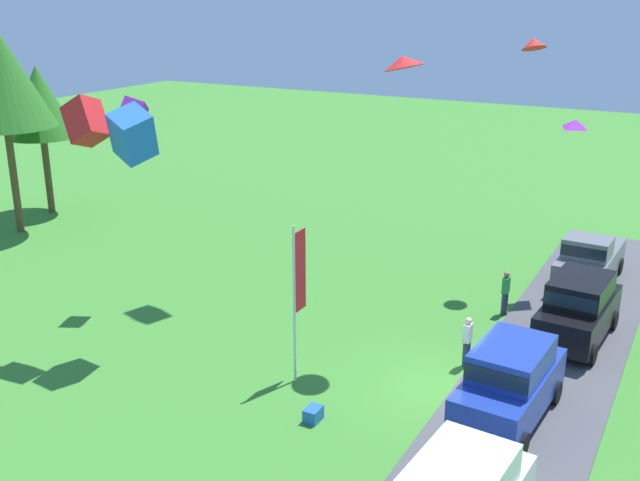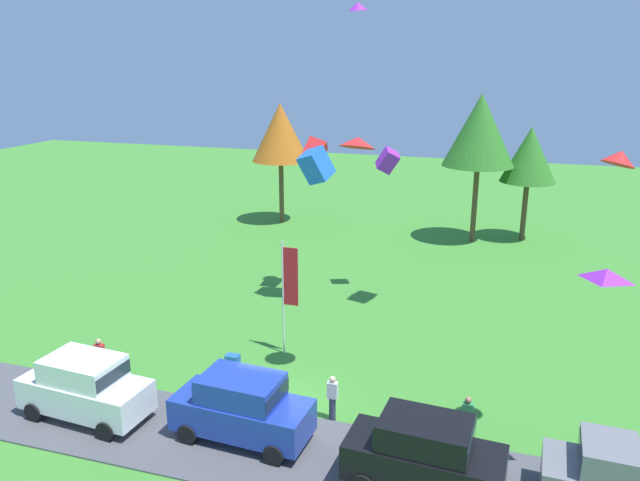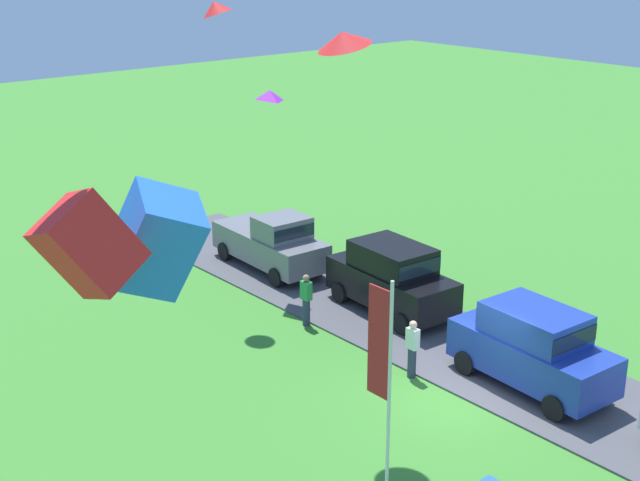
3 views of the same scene
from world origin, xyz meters
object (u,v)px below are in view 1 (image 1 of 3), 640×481
Objects in this scene: car_suv_near_entrance at (579,306)px; kite_delta_trailing_tail at (534,43)px; kite_box_high_left at (133,135)px; kite_box_over_trees at (86,121)px; tree_center_back at (0,77)px; kite_delta_mid_center at (403,62)px; tree_lone_near at (39,102)px; flag_banner at (298,283)px; person_on_lawn at (467,342)px; person_beside_suv at (505,293)px; car_suv_by_flagpole at (510,379)px; kite_diamond_high_right at (576,124)px; cooler_box at (313,414)px; kite_box_near_flag at (132,116)px; car_pickup_mid_row at (589,259)px.

kite_delta_trailing_tail reaches higher than car_suv_near_entrance.
kite_box_high_left is 1.16× the size of kite_box_over_trees.
tree_center_back is 21.79m from kite_delta_mid_center.
kite_delta_mid_center reaches higher than tree_lone_near.
flag_banner is (-6.80, 7.09, 1.90)m from car_suv_near_entrance.
person_on_lawn is 8.97m from kite_delta_mid_center.
person_beside_suv is at bearing 69.79° from car_suv_near_entrance.
kite_box_over_trees reaches higher than person_on_lawn.
tree_center_back is at bearing 60.15° from kite_box_over_trees.
kite_delta_trailing_tail is (10.72, 2.64, 8.31)m from car_suv_by_flagpole.
flag_banner is 8.30m from kite_box_over_trees.
car_suv_by_flagpole is at bearing 173.24° from car_suv_near_entrance.
car_suv_by_flagpole is 0.93× the size of flag_banner.
kite_box_high_left is (-6.80, -14.17, -0.36)m from tree_center_back.
kite_box_high_left is 1.38× the size of kite_diamond_high_right.
flag_banner is at bearing 96.08° from car_suv_by_flagpole.
kite_box_over_trees is (-12.48, 10.66, -1.97)m from kite_delta_trailing_tail.
person_beside_suv is at bearing -15.70° from cooler_box.
person_on_lawn is at bearing 171.05° from kite_diamond_high_right.
person_on_lawn is 1.17× the size of kite_box_high_left.
car_suv_by_flagpole is 15.87m from kite_box_near_flag.
flag_banner is at bearing -107.60° from tree_center_back.
kite_box_high_left is at bearing 136.43° from kite_diamond_high_right.
kite_box_over_trees is (-1.76, 13.30, 6.34)m from car_suv_by_flagpole.
person_beside_suv is 0.17× the size of tree_center_back.
person_beside_suv is 1.60× the size of kite_diamond_high_right.
kite_delta_trailing_tail reaches higher than cooler_box.
car_suv_near_entrance is 2.97m from person_beside_suv.
car_suv_near_entrance is at bearing -88.85° from tree_center_back.
kite_delta_trailing_tail is at bearing 4.33° from person_on_lawn.
car_suv_by_flagpole is at bearing -166.19° from kite_delta_trailing_tail.
person_on_lawn is 3.05× the size of cooler_box.
kite_box_high_left is (-0.54, 5.56, 4.06)m from flag_banner.
kite_box_high_left is at bearing 130.21° from person_beside_suv.
person_beside_suv is 6.88m from kite_diamond_high_right.
cooler_box is 0.53× the size of kite_diamond_high_right.
tree_lone_near reaches higher than car_pickup_mid_row.
car_suv_near_entrance is 4.53m from person_on_lawn.
kite_box_high_left is at bearing 136.95° from car_pickup_mid_row.
car_pickup_mid_row is 14.13m from flag_banner.
tree_lone_near is at bearing 94.28° from kite_delta_trailing_tail.
person_on_lawn is at bearing -97.22° from tree_center_back.
car_pickup_mid_row is 15.15m from cooler_box.
car_pickup_mid_row is at bearing 6.02° from car_suv_near_entrance.
car_pickup_mid_row is 9.08× the size of cooler_box.
car_pickup_mid_row is at bearing -27.72° from flag_banner.
kite_diamond_high_right is at bearing 142.64° from car_pickup_mid_row.
kite_delta_trailing_tail is at bearing 9.47° from person_beside_suv.
kite_box_near_flag is (-7.12, -12.85, 1.29)m from tree_lone_near.
person_on_lawn is at bearing 38.51° from car_suv_by_flagpole.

